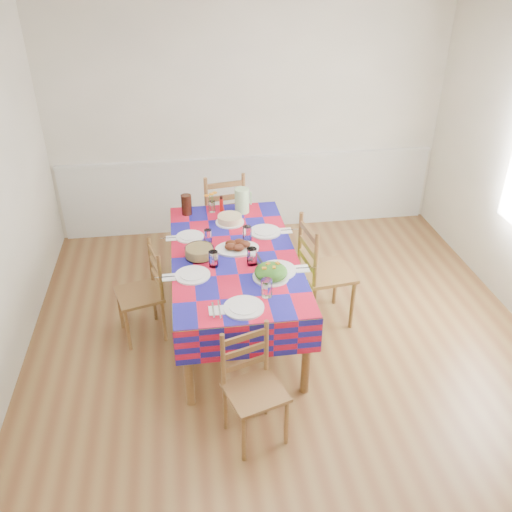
{
  "coord_description": "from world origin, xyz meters",
  "views": [
    {
      "loc": [
        -0.79,
        -3.48,
        3.13
      ],
      "look_at": [
        -0.24,
        0.31,
        0.86
      ],
      "focal_mm": 38.0,
      "sensor_mm": 36.0,
      "label": 1
    }
  ],
  "objects": [
    {
      "name": "chair_right",
      "position": [
        0.39,
        0.51,
        0.51
      ],
      "size": [
        0.49,
        0.51,
        1.04
      ],
      "rotation": [
        0.0,
        0.0,
        1.69
      ],
      "color": "brown",
      "rests_on": "room"
    },
    {
      "name": "dining_table",
      "position": [
        -0.4,
        0.52,
        0.69
      ],
      "size": [
        1.07,
        2.0,
        0.78
      ],
      "color": "brown",
      "rests_on": "room"
    },
    {
      "name": "hot_sauce",
      "position": [
        -0.43,
        1.37,
        0.86
      ],
      "size": [
        0.04,
        0.04,
        0.16
      ],
      "primitive_type": "cylinder",
      "color": "red",
      "rests_on": "dining_table"
    },
    {
      "name": "pasta_bowl",
      "position": [
        -0.69,
        0.51,
        0.82
      ],
      "size": [
        0.25,
        0.25,
        0.09
      ],
      "color": "white",
      "rests_on": "dining_table"
    },
    {
      "name": "cake",
      "position": [
        -0.37,
        1.1,
        0.81
      ],
      "size": [
        0.27,
        0.27,
        0.08
      ],
      "color": "white",
      "rests_on": "dining_table"
    },
    {
      "name": "room",
      "position": [
        0.0,
        0.0,
        1.35
      ],
      "size": [
        4.58,
        5.08,
        2.78
      ],
      "color": "brown",
      "rests_on": "ground"
    },
    {
      "name": "name_card",
      "position": [
        -0.42,
        -0.42,
        0.79
      ],
      "size": [
        0.09,
        0.03,
        0.02
      ],
      "primitive_type": "cube",
      "color": "white",
      "rests_on": "dining_table"
    },
    {
      "name": "meat_platter",
      "position": [
        -0.37,
        0.59,
        0.81
      ],
      "size": [
        0.38,
        0.27,
        0.07
      ],
      "color": "white",
      "rests_on": "dining_table"
    },
    {
      "name": "chair_near",
      "position": [
        -0.41,
        -0.74,
        0.43
      ],
      "size": [
        0.48,
        0.47,
        0.87
      ],
      "rotation": [
        0.0,
        0.0,
        0.31
      ],
      "color": "brown",
      "rests_on": "room"
    },
    {
      "name": "flower_vase",
      "position": [
        -0.53,
        1.37,
        0.86
      ],
      "size": [
        0.13,
        0.11,
        0.21
      ],
      "color": "white",
      "rests_on": "dining_table"
    },
    {
      "name": "setting_left_near",
      "position": [
        -0.71,
        0.26,
        0.81
      ],
      "size": [
        0.52,
        0.31,
        0.14
      ],
      "rotation": [
        0.0,
        0.0,
        1.57
      ],
      "color": "white",
      "rests_on": "dining_table"
    },
    {
      "name": "setting_near_head",
      "position": [
        -0.35,
        -0.23,
        0.81
      ],
      "size": [
        0.49,
        0.33,
        0.15
      ],
      "color": "white",
      "rests_on": "dining_table"
    },
    {
      "name": "setting_right_near",
      "position": [
        -0.14,
        0.24,
        0.81
      ],
      "size": [
        0.58,
        0.33,
        0.15
      ],
      "rotation": [
        0.0,
        0.0,
        -1.57
      ],
      "color": "white",
      "rests_on": "dining_table"
    },
    {
      "name": "chair_far",
      "position": [
        -0.39,
        1.77,
        0.51
      ],
      "size": [
        0.52,
        0.5,
        1.04
      ],
      "rotation": [
        0.0,
        0.0,
        3.29
      ],
      "color": "brown",
      "rests_on": "room"
    },
    {
      "name": "setting_left_far",
      "position": [
        -0.71,
        0.83,
        0.8
      ],
      "size": [
        0.46,
        0.27,
        0.12
      ],
      "rotation": [
        0.0,
        0.0,
        1.57
      ],
      "color": "white",
      "rests_on": "dining_table"
    },
    {
      "name": "chair_left",
      "position": [
        -1.2,
        0.53,
        0.44
      ],
      "size": [
        0.46,
        0.48,
        0.88
      ],
      "rotation": [
        0.0,
        0.0,
        -1.3
      ],
      "color": "brown",
      "rests_on": "room"
    },
    {
      "name": "salad_platter",
      "position": [
        -0.15,
        0.1,
        0.82
      ],
      "size": [
        0.29,
        0.29,
        0.12
      ],
      "color": "white",
      "rests_on": "dining_table"
    },
    {
      "name": "serving_utensils",
      "position": [
        -0.23,
        0.43,
        0.78
      ],
      "size": [
        0.15,
        0.34,
        0.01
      ],
      "color": "black",
      "rests_on": "dining_table"
    },
    {
      "name": "setting_right_far",
      "position": [
        -0.13,
        0.81,
        0.81
      ],
      "size": [
        0.55,
        0.32,
        0.14
      ],
      "rotation": [
        0.0,
        0.0,
        -1.57
      ],
      "color": "white",
      "rests_on": "dining_table"
    },
    {
      "name": "tea_pitcher",
      "position": [
        -0.77,
        1.35,
        0.88
      ],
      "size": [
        0.1,
        0.1,
        0.2
      ],
      "primitive_type": "cylinder",
      "color": "black",
      "rests_on": "dining_table"
    },
    {
      "name": "green_pitcher",
      "position": [
        -0.23,
        1.32,
        0.9
      ],
      "size": [
        0.14,
        0.14,
        0.24
      ],
      "primitive_type": "cylinder",
      "color": "#B3E09E",
      "rests_on": "dining_table"
    },
    {
      "name": "wainscot",
      "position": [
        0.0,
        2.48,
        0.49
      ],
      "size": [
        4.41,
        0.06,
        0.92
      ],
      "color": "silver",
      "rests_on": "room"
    }
  ]
}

